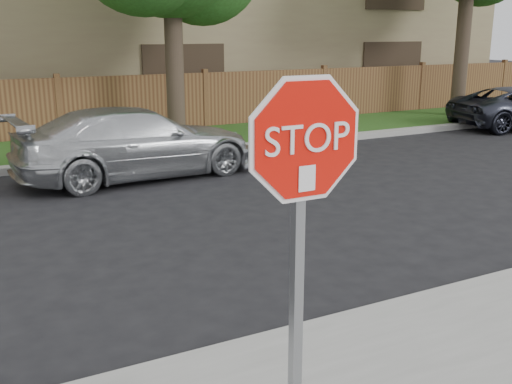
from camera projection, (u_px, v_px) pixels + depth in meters
ground at (290, 335)px, 5.58m from camera, size 90.00×90.00×0.00m
far_curb at (91, 162)px, 12.52m from camera, size 70.00×0.30×0.15m
grass_strip at (75, 149)px, 13.94m from camera, size 70.00×3.00×0.12m
fence at (59, 110)px, 15.11m from camera, size 70.00×0.12×1.60m
apartment_building at (20, 5)px, 19.19m from camera, size 35.20×9.20×7.20m
stop_sign at (302, 194)px, 3.46m from camera, size 1.01×0.13×2.55m
sedan_right at (137, 143)px, 11.42m from camera, size 4.77×2.24×1.35m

